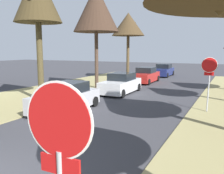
# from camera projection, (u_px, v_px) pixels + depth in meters

# --- Properties ---
(stop_sign_near) EXTENTS (0.81, 0.07, 2.98)m
(stop_sign_near) POSITION_uv_depth(u_px,v_px,m) (60.00, 161.00, 2.47)
(stop_sign_near) COLOR #9EA0A5
(stop_sign_near) RESTS_ON grass_verge_right
(stop_sign_far) EXTENTS (0.81, 0.73, 2.91)m
(stop_sign_far) POSITION_uv_depth(u_px,v_px,m) (209.00, 73.00, 12.72)
(stop_sign_far) COLOR #9EA0A5
(stop_sign_far) RESTS_ON grass_verge_right
(street_tree_left_mid_b) EXTENTS (3.87, 3.87, 8.64)m
(street_tree_left_mid_b) POSITION_uv_depth(u_px,v_px,m) (96.00, 9.00, 20.27)
(street_tree_left_mid_b) COLOR #4A372B
(street_tree_left_mid_b) RESTS_ON grass_verge_left
(street_tree_left_far) EXTENTS (3.66, 3.66, 7.38)m
(street_tree_left_far) POSITION_uv_depth(u_px,v_px,m) (128.00, 25.00, 26.98)
(street_tree_left_far) COLOR brown
(street_tree_left_far) RESTS_ON grass_verge_left
(parked_sedan_silver) EXTENTS (2.00, 4.43, 1.57)m
(parked_sedan_silver) POSITION_uv_depth(u_px,v_px,m) (66.00, 98.00, 13.26)
(parked_sedan_silver) COLOR #BCBCC1
(parked_sedan_silver) RESTS_ON ground
(parked_sedan_white) EXTENTS (2.00, 4.43, 1.57)m
(parked_sedan_white) POSITION_uv_depth(u_px,v_px,m) (121.00, 84.00, 18.79)
(parked_sedan_white) COLOR white
(parked_sedan_white) RESTS_ON ground
(parked_sedan_red) EXTENTS (2.00, 4.43, 1.57)m
(parked_sedan_red) POSITION_uv_depth(u_px,v_px,m) (146.00, 76.00, 24.94)
(parked_sedan_red) COLOR red
(parked_sedan_red) RESTS_ON ground
(parked_sedan_navy) EXTENTS (2.00, 4.43, 1.57)m
(parked_sedan_navy) POSITION_uv_depth(u_px,v_px,m) (164.00, 70.00, 31.08)
(parked_sedan_navy) COLOR navy
(parked_sedan_navy) RESTS_ON ground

